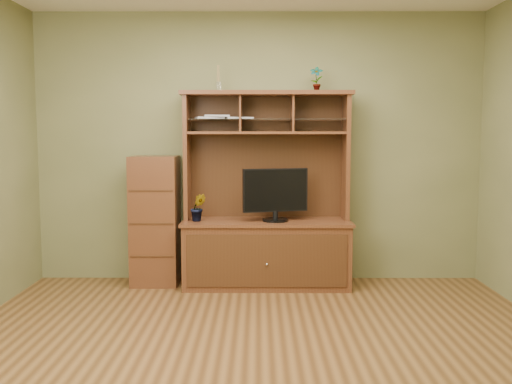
{
  "coord_description": "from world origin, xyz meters",
  "views": [
    {
      "loc": [
        -0.0,
        -3.8,
        1.49
      ],
      "look_at": [
        -0.02,
        1.2,
        0.98
      ],
      "focal_mm": 40.0,
      "sensor_mm": 36.0,
      "label": 1
    }
  ],
  "objects": [
    {
      "name": "monitor",
      "position": [
        0.16,
        1.65,
        0.92
      ],
      "size": [
        0.63,
        0.25,
        0.51
      ],
      "rotation": [
        0.0,
        0.0,
        0.27
      ],
      "color": "black",
      "rests_on": "media_hutch"
    },
    {
      "name": "room",
      "position": [
        0.0,
        0.0,
        1.35
      ],
      "size": [
        4.54,
        4.04,
        2.74
      ],
      "color": "#513217",
      "rests_on": "ground"
    },
    {
      "name": "reed_diffuser",
      "position": [
        -0.39,
        1.8,
        2.0
      ],
      "size": [
        0.05,
        0.05,
        0.25
      ],
      "color": "silver",
      "rests_on": "media_hutch"
    },
    {
      "name": "magazines",
      "position": [
        -0.37,
        1.81,
        1.65
      ],
      "size": [
        0.59,
        0.26,
        0.04
      ],
      "color": "#A7A6AB",
      "rests_on": "media_hutch"
    },
    {
      "name": "media_hutch",
      "position": [
        0.08,
        1.73,
        0.52
      ],
      "size": [
        1.66,
        0.61,
        1.9
      ],
      "color": "#4C2715",
      "rests_on": "room"
    },
    {
      "name": "top_plant",
      "position": [
        0.56,
        1.8,
        2.02
      ],
      "size": [
        0.14,
        0.12,
        0.24
      ],
      "primitive_type": "imported",
      "rotation": [
        0.0,
        0.0,
        -0.25
      ],
      "color": "#2B5D20",
      "rests_on": "media_hutch"
    },
    {
      "name": "side_cabinet",
      "position": [
        -1.02,
        1.78,
        0.64
      ],
      "size": [
        0.45,
        0.42,
        1.27
      ],
      "color": "#4C2715",
      "rests_on": "room"
    },
    {
      "name": "orchid_plant",
      "position": [
        -0.58,
        1.65,
        0.78
      ],
      "size": [
        0.16,
        0.13,
        0.27
      ],
      "primitive_type": "imported",
      "rotation": [
        0.0,
        0.0,
        0.1
      ],
      "color": "#355A1F",
      "rests_on": "media_hutch"
    }
  ]
}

